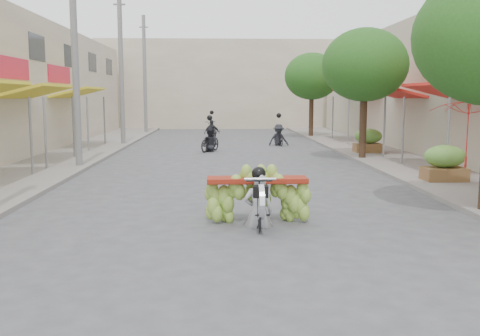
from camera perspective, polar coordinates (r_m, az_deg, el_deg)
name	(u,v)px	position (r m, az deg, el deg)	size (l,w,h in m)	color
ground	(249,280)	(7.67, 0.92, -11.87)	(120.00, 120.00, 0.00)	#515156
sidewalk_left	(59,157)	(23.31, -18.75, 1.07)	(4.00, 60.00, 0.12)	gray
sidewalk_right	(393,156)	(23.56, 16.01, 1.25)	(4.00, 60.00, 0.12)	gray
far_building	(223,85)	(45.23, -1.85, 8.83)	(20.00, 6.00, 7.00)	#C2B39A
utility_pole_mid	(75,54)	(19.91, -17.20, 11.52)	(0.60, 0.24, 8.00)	slate
utility_pole_far	(121,68)	(28.70, -12.57, 10.39)	(0.60, 0.24, 8.00)	slate
utility_pole_back	(145,75)	(37.58, -10.13, 9.76)	(0.60, 0.24, 8.00)	slate
street_tree_mid	(365,65)	(22.04, 13.18, 10.62)	(3.40, 3.40, 5.25)	#3A2719
street_tree_far	(312,76)	(33.75, 7.68, 9.65)	(3.40, 3.40, 5.25)	#3A2719
produce_crate_mid	(445,160)	(16.70, 21.00, 0.78)	(1.20, 0.88, 1.16)	brown
produce_crate_far	(368,139)	(24.22, 13.52, 3.05)	(1.20, 0.88, 1.16)	brown
banana_motorbike	(258,191)	(10.69, 1.92, -2.51)	(2.20, 1.89, 2.01)	black
market_umbrella	(470,98)	(15.30, 23.31, 6.91)	(2.56, 2.56, 1.87)	red
pedestrian	(364,132)	(24.17, 13.11, 3.80)	(1.01, 0.77, 1.81)	white
bg_motorbike_a	(210,136)	(24.98, -3.25, 3.43)	(1.27, 1.81, 1.95)	black
bg_motorbike_b	(279,129)	(28.03, 4.14, 4.16)	(1.14, 1.61, 1.95)	black
bg_motorbike_c	(212,125)	(33.28, -3.02, 4.55)	(1.07, 1.88, 1.95)	black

